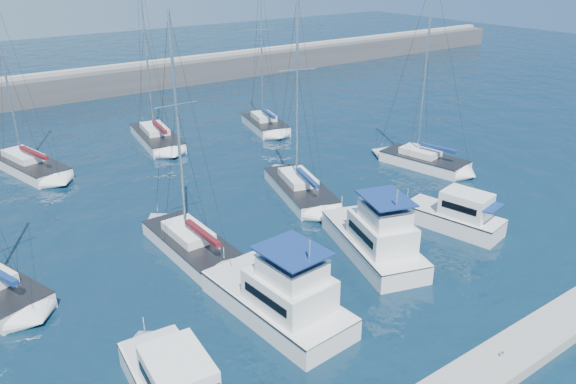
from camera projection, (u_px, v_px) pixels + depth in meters
ground at (340, 266)px, 33.44m from camera, size 220.00×220.00×0.00m
breakwater at (73, 89)px, 71.66m from camera, size 160.00×6.00×4.45m
dock at (501, 362)px, 25.15m from camera, size 40.00×2.20×0.60m
dock_cleat_centre at (502, 355)px, 24.98m from camera, size 0.16×0.16×0.25m
motor_yacht_port_inner at (281, 298)px, 28.31m from camera, size 4.23×8.84×4.69m
motor_yacht_stbd_inner at (376, 240)px, 34.06m from camera, size 5.76×9.28×4.69m
motor_yacht_stbd_outer at (457, 216)px, 37.48m from camera, size 3.81×6.83×3.20m
sailboat_mid_b at (193, 245)px, 34.72m from camera, size 3.16×8.48×14.75m
sailboat_mid_d at (300, 189)px, 42.92m from camera, size 5.38×8.98×15.12m
sailboat_mid_e at (424, 160)px, 48.63m from camera, size 4.45×7.81×16.32m
sailboat_back_a at (28, 165)px, 47.73m from camera, size 5.13×9.85×16.30m
sailboat_back_b at (157, 137)px, 54.77m from camera, size 4.49×9.42×17.41m
sailboat_back_c at (265, 124)px, 58.90m from camera, size 4.65×7.51×16.14m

